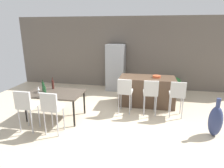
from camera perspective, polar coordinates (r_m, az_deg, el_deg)
ground_plane at (r=5.61m, az=3.23°, el=-9.47°), size 10.00×10.00×0.00m
back_wall at (r=8.02m, az=6.27°, el=9.10°), size 10.00×0.12×2.90m
kitchen_island at (r=6.38m, az=10.26°, el=-2.01°), size 1.76×0.87×0.92m
bar_chair_left at (r=5.57m, az=3.90°, el=-1.91°), size 0.42×0.42×1.05m
bar_chair_middle at (r=5.53m, az=11.38°, el=-2.32°), size 0.43×0.43×1.05m
bar_chair_right at (r=5.59m, az=18.82°, el=-2.69°), size 0.41×0.41×1.05m
dining_table at (r=5.49m, az=-16.46°, el=-3.06°), size 1.47×0.92×0.74m
dining_chair_near at (r=4.99m, az=-24.17°, el=-5.53°), size 0.40×0.40×1.05m
dining_chair_far at (r=4.65m, az=-17.44°, el=-6.36°), size 0.41×0.41×1.05m
wine_bottle_left at (r=5.63m, az=-19.78°, el=-0.79°), size 0.06×0.06×0.33m
wine_bottle_near at (r=5.80m, az=-17.19°, el=-0.08°), size 0.07×0.07×0.34m
wine_bottle_corner at (r=5.22m, az=-19.31°, el=-2.07°), size 0.07×0.07×0.33m
wine_glass_middle at (r=5.55m, az=-21.06°, el=-1.25°), size 0.07×0.07×0.17m
refrigerator at (r=7.75m, az=1.12°, el=4.98°), size 0.72×0.68×1.84m
fruit_bowl at (r=6.25m, az=13.11°, el=2.16°), size 0.25×0.25×0.07m
floor_vase at (r=5.10m, az=28.39°, el=-9.57°), size 0.31×0.31×0.93m
potted_plant at (r=7.84m, az=18.41°, el=0.06°), size 0.41×0.41×0.61m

